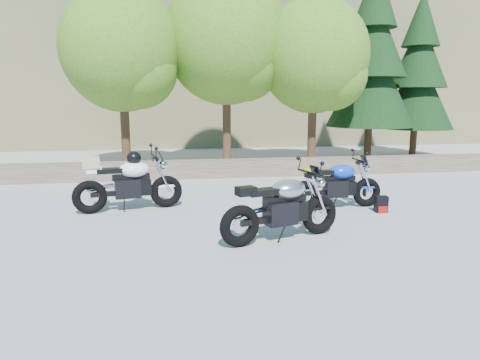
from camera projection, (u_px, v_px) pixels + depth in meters
name	position (u px, v px, depth m)	size (l,w,h in m)	color
ground	(238.00, 235.00, 7.20)	(90.00, 90.00, 0.00)	#949599
stone_wall	(209.00, 169.00, 12.49)	(22.00, 0.55, 0.50)	#4F4035
hillside	(221.00, 31.00, 33.44)	(80.00, 30.00, 15.00)	brown
tree_decid_left	(125.00, 53.00, 13.08)	(3.67, 3.67, 5.62)	#382314
tree_decid_mid	(230.00, 43.00, 13.90)	(4.08, 4.08, 6.24)	#382314
tree_decid_right	(318.00, 60.00, 13.86)	(3.54, 3.54, 5.41)	#382314
conifer_near	(372.00, 59.00, 15.44)	(3.17, 3.17, 7.06)	#382314
conifer_far	(418.00, 72.00, 16.43)	(2.82, 2.82, 6.27)	#382314
silver_bike	(282.00, 208.00, 6.86)	(2.11, 0.88, 1.09)	black
white_bike	(128.00, 182.00, 8.68)	(2.19, 0.76, 1.22)	black
blue_bike	(337.00, 185.00, 8.89)	(2.02, 0.64, 1.01)	black
backpack	(381.00, 204.00, 8.64)	(0.26, 0.23, 0.33)	black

